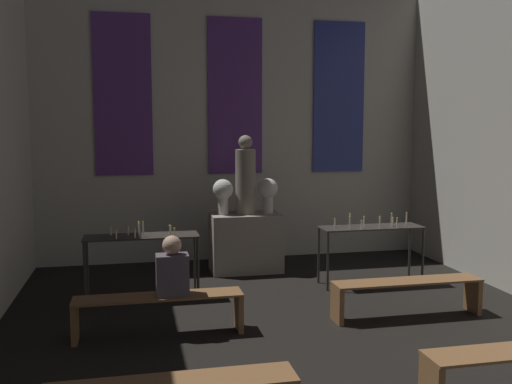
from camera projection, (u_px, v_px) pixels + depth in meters
wall_back at (235, 123)px, 9.98m from camera, size 7.01×0.16×4.77m
altar at (246, 242)px, 9.24m from camera, size 1.13×0.66×0.94m
statue at (246, 178)px, 9.12m from camera, size 0.32×0.32×1.26m
flower_vase_left at (223, 192)px, 9.07m from camera, size 0.32×0.32×0.57m
flower_vase_right at (268, 191)px, 9.22m from camera, size 0.32×0.32×0.57m
candle_rack_left at (142, 243)px, 7.73m from camera, size 1.54×0.47×1.07m
candle_rack_right at (371, 233)px, 8.43m from camera, size 1.54×0.47×1.07m
pew_back_left at (159, 307)px, 6.38m from camera, size 1.88×0.36×0.46m
pew_back_right at (407, 290)px, 7.01m from camera, size 1.88×0.36×0.46m
person_seated at (172, 269)px, 6.36m from camera, size 0.36×0.24×0.67m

